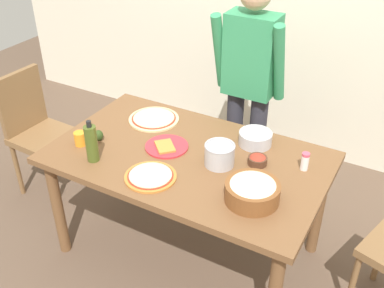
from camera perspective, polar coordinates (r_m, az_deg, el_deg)
The scene contains 15 objects.
ground at distance 3.15m, azimuth -0.46°, elevation -12.95°, with size 8.00×8.00×0.00m, color brown.
dining_table at distance 2.71m, azimuth -0.52°, elevation -3.01°, with size 1.60×0.96×0.76m.
person_cook at distance 3.15m, azimuth 7.16°, elevation 7.81°, with size 0.49×0.25×1.62m.
chair_wooden_left at distance 3.55m, azimuth -18.89°, elevation 2.00°, with size 0.42×0.42×0.95m.
pizza_raw_on_board at distance 3.02m, azimuth -4.79°, elevation 3.17°, with size 0.33×0.33×0.02m.
pizza_cooked_on_tray at distance 2.49m, azimuth -5.21°, elevation -4.03°, with size 0.28×0.28×0.02m.
plate_with_slice at distance 2.73m, azimuth -3.22°, elevation -0.30°, with size 0.26×0.26×0.02m.
popcorn_bowl at distance 2.31m, azimuth 7.55°, elevation -5.77°, with size 0.28×0.28×0.11m.
mixing_bowl_steel at distance 2.77m, azimuth 7.92°, elevation 0.71°, with size 0.20×0.20×0.08m.
small_sauce_bowl at distance 2.60m, azimuth 8.19°, elevation -1.96°, with size 0.11×0.11×0.06m.
olive_oil_bottle at distance 2.62m, azimuth -12.45°, elevation 0.10°, with size 0.07×0.07×0.26m.
steel_pot at distance 2.55m, azimuth 3.46°, elevation -1.31°, with size 0.17×0.17×0.13m.
cup_orange at distance 2.81m, azimuth -13.80°, elevation 0.66°, with size 0.07×0.07×0.09m, color orange.
salt_shaker at distance 2.59m, azimuth 13.93°, elevation -2.11°, with size 0.04×0.04×0.11m.
avocado at distance 2.84m, azimuth -11.59°, elevation 1.06°, with size 0.06×0.06×0.07m, color #2D4219.
Camera 1 is at (1.10, -1.91, 2.25)m, focal length 42.69 mm.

